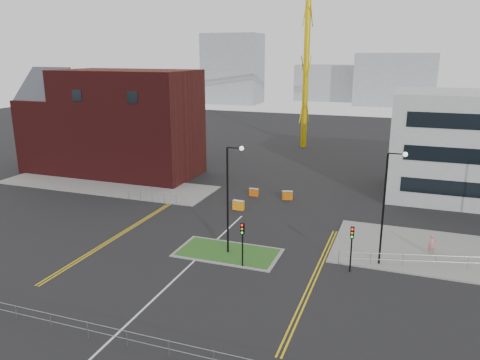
# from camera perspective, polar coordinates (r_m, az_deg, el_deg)

# --- Properties ---
(ground) EXTENTS (200.00, 200.00, 0.00)m
(ground) POSITION_cam_1_polar(r_m,az_deg,el_deg) (33.85, -9.81, -13.54)
(ground) COLOR black
(ground) RESTS_ON ground
(pavement_left) EXTENTS (28.00, 8.00, 0.12)m
(pavement_left) POSITION_cam_1_polar(r_m,az_deg,el_deg) (61.31, -16.02, -0.56)
(pavement_left) COLOR slate
(pavement_left) RESTS_ON ground
(island_kerb) EXTENTS (8.60, 4.60, 0.08)m
(island_kerb) POSITION_cam_1_polar(r_m,az_deg,el_deg) (39.49, -1.47, -8.85)
(island_kerb) COLOR slate
(island_kerb) RESTS_ON ground
(grass_island) EXTENTS (8.00, 4.00, 0.12)m
(grass_island) POSITION_cam_1_polar(r_m,az_deg,el_deg) (39.49, -1.47, -8.82)
(grass_island) COLOR #25501A
(grass_island) RESTS_ON ground
(brick_building) EXTENTS (24.20, 10.07, 14.24)m
(brick_building) POSITION_cam_1_polar(r_m,az_deg,el_deg) (66.41, -15.54, 6.66)
(brick_building) COLOR #3F0F10
(brick_building) RESTS_ON ground
(streetlamp_island) EXTENTS (1.46, 0.36, 9.18)m
(streetlamp_island) POSITION_cam_1_polar(r_m,az_deg,el_deg) (37.54, -1.22, -1.39)
(streetlamp_island) COLOR black
(streetlamp_island) RESTS_ON ground
(streetlamp_right_near) EXTENTS (1.46, 0.36, 9.18)m
(streetlamp_right_near) POSITION_cam_1_polar(r_m,az_deg,el_deg) (37.14, 17.51, -2.31)
(streetlamp_right_near) COLOR black
(streetlamp_right_near) RESTS_ON ground
(traffic_light_island) EXTENTS (0.28, 0.33, 3.65)m
(traffic_light_island) POSITION_cam_1_polar(r_m,az_deg,el_deg) (36.12, 0.30, -6.87)
(traffic_light_island) COLOR black
(traffic_light_island) RESTS_ON ground
(traffic_light_right) EXTENTS (0.28, 0.33, 3.65)m
(traffic_light_right) POSITION_cam_1_polar(r_m,az_deg,el_deg) (36.32, 13.47, -7.19)
(traffic_light_right) COLOR black
(traffic_light_right) RESTS_ON ground
(railing_front) EXTENTS (24.05, 0.05, 1.10)m
(railing_front) POSITION_cam_1_polar(r_m,az_deg,el_deg) (29.16, -15.95, -17.27)
(railing_front) COLOR gray
(railing_front) RESTS_ON ground
(railing_left) EXTENTS (6.05, 0.05, 1.10)m
(railing_left) POSITION_cam_1_polar(r_m,az_deg,el_deg) (53.11, -10.66, -1.88)
(railing_left) COLOR gray
(railing_left) RESTS_ON ground
(railing_right) EXTENTS (19.05, 5.05, 1.10)m
(railing_right) POSITION_cam_1_polar(r_m,az_deg,el_deg) (40.46, 26.08, -8.75)
(railing_right) COLOR gray
(railing_right) RESTS_ON ground
(centre_line) EXTENTS (0.15, 30.00, 0.01)m
(centre_line) POSITION_cam_1_polar(r_m,az_deg,el_deg) (35.38, -8.19, -12.11)
(centre_line) COLOR silver
(centre_line) RESTS_ON ground
(yellow_left_a) EXTENTS (0.12, 24.00, 0.01)m
(yellow_left_a) POSITION_cam_1_polar(r_m,az_deg,el_deg) (45.94, -13.49, -5.78)
(yellow_left_a) COLOR gold
(yellow_left_a) RESTS_ON ground
(yellow_left_b) EXTENTS (0.12, 24.00, 0.01)m
(yellow_left_b) POSITION_cam_1_polar(r_m,az_deg,el_deg) (45.78, -13.18, -5.83)
(yellow_left_b) COLOR gold
(yellow_left_b) RESTS_ON ground
(yellow_right_a) EXTENTS (0.12, 20.00, 0.01)m
(yellow_right_a) POSITION_cam_1_polar(r_m,az_deg,el_deg) (35.90, 8.78, -11.70)
(yellow_right_a) COLOR gold
(yellow_right_a) RESTS_ON ground
(yellow_right_b) EXTENTS (0.12, 20.00, 0.01)m
(yellow_right_b) POSITION_cam_1_polar(r_m,az_deg,el_deg) (35.86, 9.26, -11.76)
(yellow_right_b) COLOR gold
(yellow_right_b) RESTS_ON ground
(skyline_a) EXTENTS (18.00, 12.00, 22.00)m
(skyline_a) POSITION_cam_1_polar(r_m,az_deg,el_deg) (155.73, -0.89, 13.40)
(skyline_a) COLOR gray
(skyline_a) RESTS_ON ground
(skyline_b) EXTENTS (24.00, 12.00, 16.00)m
(skyline_b) POSITION_cam_1_polar(r_m,az_deg,el_deg) (155.83, 18.35, 11.54)
(skyline_b) COLOR gray
(skyline_b) RESTS_ON ground
(skyline_d) EXTENTS (30.00, 12.00, 12.00)m
(skyline_d) POSITION_cam_1_polar(r_m,az_deg,el_deg) (167.46, 12.15, 11.49)
(skyline_d) COLOR gray
(skyline_d) RESTS_ON ground
(pedestrian) EXTENTS (0.76, 0.58, 1.87)m
(pedestrian) POSITION_cam_1_polar(r_m,az_deg,el_deg) (41.79, 22.36, -7.33)
(pedestrian) COLOR tan
(pedestrian) RESTS_ON ground
(barrier_left) EXTENTS (1.25, 0.49, 1.03)m
(barrier_left) POSITION_cam_1_polar(r_m,az_deg,el_deg) (49.68, -0.19, -3.04)
(barrier_left) COLOR orange
(barrier_left) RESTS_ON ground
(barrier_mid) EXTENTS (1.26, 0.70, 1.01)m
(barrier_mid) POSITION_cam_1_polar(r_m,az_deg,el_deg) (53.36, 5.79, -1.83)
(barrier_mid) COLOR #C85F0B
(barrier_mid) RESTS_ON ground
(barrier_right) EXTENTS (1.08, 0.37, 0.91)m
(barrier_right) POSITION_cam_1_polar(r_m,az_deg,el_deg) (54.43, 1.71, -1.47)
(barrier_right) COLOR #CA550B
(barrier_right) RESTS_ON ground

